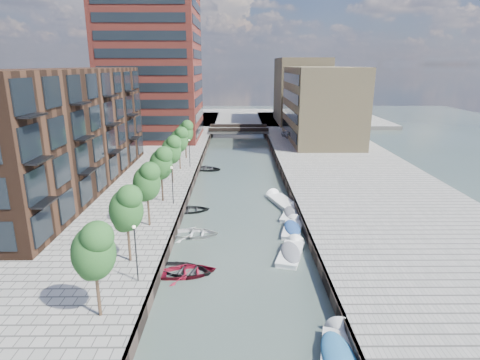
{
  "coord_description": "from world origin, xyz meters",
  "views": [
    {
      "loc": [
        -0.29,
        -16.86,
        15.43
      ],
      "look_at": [
        0.0,
        24.47,
        3.5
      ],
      "focal_mm": 30.0,
      "sensor_mm": 36.0,
      "label": 1
    }
  ],
  "objects_px": {
    "tree_1": "(126,207)",
    "sloop_0": "(185,273)",
    "tree_3": "(161,163)",
    "tree_6": "(185,131)",
    "sloop_2": "(189,274)",
    "tree_4": "(171,149)",
    "sloop_1": "(191,212)",
    "motorboat_4": "(292,213)",
    "sloop_4": "(206,170)",
    "motorboat_2": "(280,201)",
    "motorboat_0": "(340,357)",
    "tree_5": "(179,139)",
    "tree_0": "(93,249)",
    "motorboat_3": "(293,228)",
    "car": "(288,134)",
    "motorboat_1": "(291,252)",
    "sloop_3": "(195,236)",
    "tree_2": "(147,181)",
    "bridge": "(239,130)"
  },
  "relations": [
    {
      "from": "tree_5",
      "to": "motorboat_4",
      "type": "xyz_separation_m",
      "value": [
        14.04,
        -15.92,
        -5.11
      ]
    },
    {
      "from": "motorboat_4",
      "to": "sloop_2",
      "type": "bearing_deg",
      "value": -127.41
    },
    {
      "from": "tree_4",
      "to": "motorboat_2",
      "type": "bearing_deg",
      "value": -19.73
    },
    {
      "from": "tree_0",
      "to": "sloop_2",
      "type": "xyz_separation_m",
      "value": [
        4.46,
        6.56,
        -5.31
      ]
    },
    {
      "from": "tree_1",
      "to": "motorboat_2",
      "type": "bearing_deg",
      "value": 50.97
    },
    {
      "from": "tree_4",
      "to": "sloop_1",
      "type": "bearing_deg",
      "value": -68.3
    },
    {
      "from": "tree_6",
      "to": "motorboat_0",
      "type": "height_order",
      "value": "tree_6"
    },
    {
      "from": "tree_1",
      "to": "tree_3",
      "type": "distance_m",
      "value": 14.0
    },
    {
      "from": "sloop_4",
      "to": "motorboat_2",
      "type": "distance_m",
      "value": 17.62
    },
    {
      "from": "tree_6",
      "to": "tree_0",
      "type": "bearing_deg",
      "value": -90.0
    },
    {
      "from": "tree_5",
      "to": "motorboat_3",
      "type": "relative_size",
      "value": 1.19
    },
    {
      "from": "tree_1",
      "to": "sloop_3",
      "type": "bearing_deg",
      "value": 58.05
    },
    {
      "from": "sloop_0",
      "to": "car",
      "type": "xyz_separation_m",
      "value": [
        14.39,
        53.73,
        1.65
      ]
    },
    {
      "from": "tree_1",
      "to": "motorboat_4",
      "type": "distance_m",
      "value": 19.21
    },
    {
      "from": "sloop_0",
      "to": "tree_0",
      "type": "bearing_deg",
      "value": 165.12
    },
    {
      "from": "sloop_1",
      "to": "motorboat_1",
      "type": "relative_size",
      "value": 0.8
    },
    {
      "from": "motorboat_4",
      "to": "tree_3",
      "type": "bearing_deg",
      "value": 172.2
    },
    {
      "from": "tree_4",
      "to": "motorboat_3",
      "type": "height_order",
      "value": "tree_4"
    },
    {
      "from": "tree_2",
      "to": "sloop_3",
      "type": "distance_m",
      "value": 6.77
    },
    {
      "from": "sloop_1",
      "to": "tree_4",
      "type": "bearing_deg",
      "value": 15.1
    },
    {
      "from": "tree_4",
      "to": "motorboat_4",
      "type": "xyz_separation_m",
      "value": [
        14.04,
        -8.92,
        -5.11
      ]
    },
    {
      "from": "sloop_0",
      "to": "sloop_1",
      "type": "xyz_separation_m",
      "value": [
        -1.05,
        13.35,
        0.0
      ]
    },
    {
      "from": "tree_0",
      "to": "tree_6",
      "type": "bearing_deg",
      "value": 90.0
    },
    {
      "from": "sloop_3",
      "to": "motorboat_0",
      "type": "relative_size",
      "value": 0.75
    },
    {
      "from": "motorboat_1",
      "to": "motorboat_4",
      "type": "distance_m",
      "value": 9.26
    },
    {
      "from": "tree_2",
      "to": "sloop_1",
      "type": "bearing_deg",
      "value": 63.48
    },
    {
      "from": "tree_4",
      "to": "motorboat_0",
      "type": "distance_m",
      "value": 34.08
    },
    {
      "from": "tree_6",
      "to": "tree_5",
      "type": "bearing_deg",
      "value": -90.0
    },
    {
      "from": "tree_6",
      "to": "sloop_4",
      "type": "bearing_deg",
      "value": -49.22
    },
    {
      "from": "motorboat_4",
      "to": "tree_5",
      "type": "bearing_deg",
      "value": 131.4
    },
    {
      "from": "tree_1",
      "to": "sloop_2",
      "type": "xyz_separation_m",
      "value": [
        4.46,
        -0.44,
        -5.31
      ]
    },
    {
      "from": "bridge",
      "to": "sloop_4",
      "type": "relative_size",
      "value": 2.8
    },
    {
      "from": "tree_3",
      "to": "sloop_2",
      "type": "distance_m",
      "value": 16.02
    },
    {
      "from": "motorboat_3",
      "to": "car",
      "type": "distance_m",
      "value": 45.82
    },
    {
      "from": "tree_3",
      "to": "tree_6",
      "type": "xyz_separation_m",
      "value": [
        0.0,
        21.0,
        0.0
      ]
    },
    {
      "from": "motorboat_1",
      "to": "car",
      "type": "xyz_separation_m",
      "value": [
        5.78,
        50.69,
        1.45
      ]
    },
    {
      "from": "tree_1",
      "to": "tree_5",
      "type": "relative_size",
      "value": 1.0
    },
    {
      "from": "tree_2",
      "to": "sloop_4",
      "type": "bearing_deg",
      "value": 81.75
    },
    {
      "from": "sloop_2",
      "to": "motorboat_4",
      "type": "bearing_deg",
      "value": -48.19
    },
    {
      "from": "sloop_4",
      "to": "motorboat_2",
      "type": "relative_size",
      "value": 0.8
    },
    {
      "from": "tree_0",
      "to": "motorboat_1",
      "type": "relative_size",
      "value": 1.13
    },
    {
      "from": "sloop_1",
      "to": "sloop_2",
      "type": "relative_size",
      "value": 0.97
    },
    {
      "from": "tree_5",
      "to": "motorboat_1",
      "type": "distance_m",
      "value": 28.61
    },
    {
      "from": "tree_0",
      "to": "motorboat_3",
      "type": "height_order",
      "value": "tree_0"
    },
    {
      "from": "tree_3",
      "to": "sloop_0",
      "type": "distance_m",
      "value": 15.66
    },
    {
      "from": "tree_1",
      "to": "sloop_0",
      "type": "bearing_deg",
      "value": -1.88
    },
    {
      "from": "sloop_4",
      "to": "motorboat_4",
      "type": "relative_size",
      "value": 0.92
    },
    {
      "from": "tree_1",
      "to": "sloop_2",
      "type": "height_order",
      "value": "tree_1"
    },
    {
      "from": "motorboat_2",
      "to": "motorboat_4",
      "type": "distance_m",
      "value": 4.28
    },
    {
      "from": "tree_0",
      "to": "tree_6",
      "type": "height_order",
      "value": "same"
    }
  ]
}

